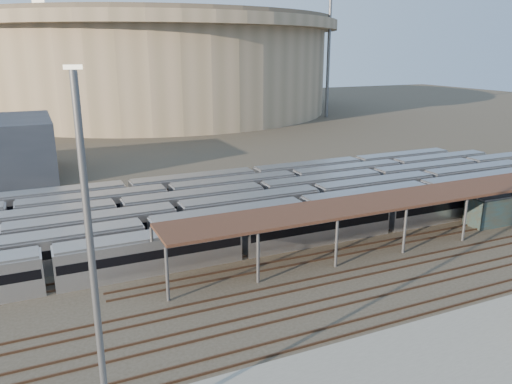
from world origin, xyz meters
The scene contains 8 objects.
ground centered at (0.00, 0.00, 0.00)m, with size 420.00×420.00×0.00m, color #383026.
subway_trains centered at (-1.09, 18.50, 1.80)m, with size 129.36×23.90×3.60m.
inspection_shed centered at (22.00, 4.00, 4.98)m, with size 60.30×6.00×5.30m.
empty_tracks centered at (0.00, -5.00, 0.09)m, with size 170.00×9.62×0.18m.
stadium centered at (25.00, 140.00, 16.47)m, with size 124.00×124.00×32.50m.
floodlight_2 centered at (70.00, 100.00, 20.65)m, with size 4.00×1.00×38.40m.
floodlight_3 centered at (-10.00, 160.00, 20.65)m, with size 4.00×1.00×38.40m.
yard_light_pole centered at (-15.22, -13.53, 10.38)m, with size 0.81×0.36×20.19m.
Camera 1 is at (-17.20, -37.42, 21.05)m, focal length 35.00 mm.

